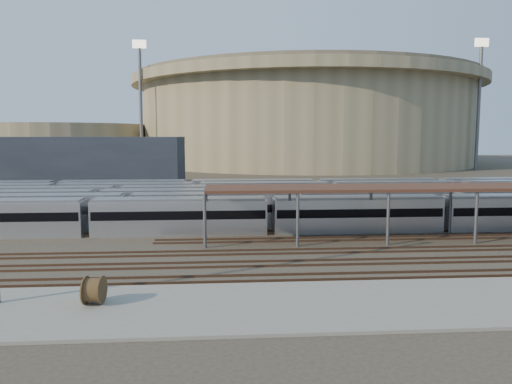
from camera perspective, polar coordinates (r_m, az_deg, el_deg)
The scene contains 12 objects.
ground at distance 45.53m, azimuth 4.29°, elevation -6.59°, with size 420.00×420.00×0.00m, color #383026.
apron at distance 30.64m, azimuth -0.95°, elevation -12.94°, with size 50.00×9.00×0.20m, color gray.
subway_trains at distance 63.19m, azimuth 1.11°, elevation -1.23°, with size 129.43×23.90×3.60m.
inspection_shed at distance 56.01m, azimuth 26.54°, elevation 0.37°, with size 60.30×6.00×5.30m.
empty_tracks at distance 40.71m, azimuth 5.34°, elevation -8.05°, with size 170.00×9.62×0.18m.
stadium at distance 186.65m, azimuth 5.59°, elevation 8.36°, with size 124.00×124.00×32.50m.
secondary_arena at distance 181.88m, azimuth -21.38°, elevation 5.02°, with size 56.00×56.00×14.00m, color gray.
service_building at distance 102.97m, azimuth -20.24°, elevation 3.15°, with size 42.00×20.00×10.00m, color #1E232D.
floodlight_0 at distance 155.95m, azimuth -13.04°, elevation 10.14°, with size 4.00×1.00×38.40m.
floodlight_2 at distance 163.32m, azimuth 24.12°, elevation 9.57°, with size 4.00×1.00×38.40m.
floodlight_3 at distance 204.14m, azimuth -5.24°, elevation 9.38°, with size 4.00×1.00×38.40m.
cable_reel_east at distance 32.00m, azimuth -18.02°, elevation -10.61°, with size 1.72×1.72×0.95m, color brown.
Camera 1 is at (-6.64, -43.85, 10.30)m, focal length 35.00 mm.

